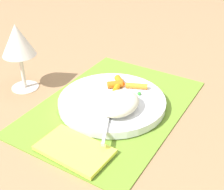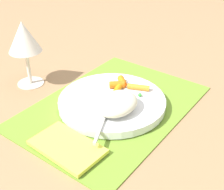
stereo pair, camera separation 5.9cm
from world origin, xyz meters
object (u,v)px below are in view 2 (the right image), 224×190
Objects in this scene: wine_glass at (24,39)px; napkin at (67,147)px; rice_mound at (117,103)px; carrot_portion at (124,85)px; plate at (112,102)px; fork at (108,108)px.

napkin is at bearing -117.24° from wine_glass.
napkin is at bearing 173.02° from rice_mound.
wine_glass is (-0.10, 0.23, 0.09)m from carrot_portion.
fork is (-0.04, -0.02, 0.01)m from plate.
carrot_portion is at bearing 6.47° from napkin.
carrot_portion reaches higher than plate.
fork is 1.31× the size of napkin.
rice_mound is at bearing -6.98° from napkin.
rice_mound reaches higher than napkin.
carrot_portion is 0.55× the size of wine_glass.
plate is at bearing -173.68° from carrot_portion.
carrot_portion is (0.09, 0.04, -0.01)m from rice_mound.
wine_glass is (0.00, 0.26, 0.10)m from fork.
wine_glass is at bearing 112.44° from carrot_portion.
plate is 1.46× the size of wine_glass.
rice_mound reaches higher than plate.
plate is 2.64× the size of carrot_portion.
plate is at bearing 49.71° from rice_mound.
wine_glass is at bearing 99.06° from plate.
wine_glass reaches higher than carrot_portion.
rice_mound is 0.29m from wine_glass.
carrot_portion is 0.27m from wine_glass.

